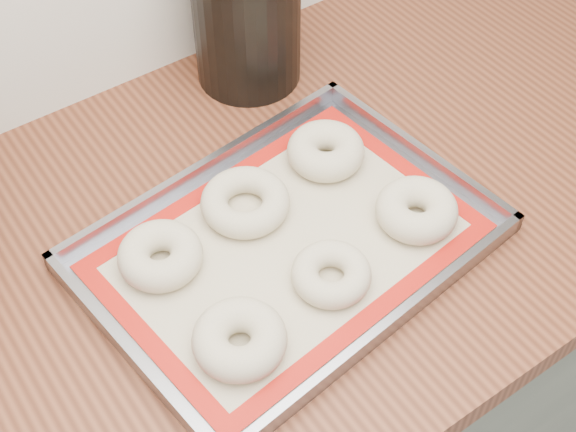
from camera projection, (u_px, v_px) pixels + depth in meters
countertop at (157, 282)px, 0.94m from camera, size 3.06×0.68×0.04m
baking_tray at (288, 245)px, 0.95m from camera, size 0.49×0.38×0.03m
baking_mat at (288, 246)px, 0.95m from camera, size 0.45×0.34×0.00m
bagel_front_left at (240, 339)px, 0.84m from camera, size 0.12×0.12×0.04m
bagel_front_mid at (331, 274)px, 0.90m from camera, size 0.12×0.12×0.03m
bagel_front_right at (417, 210)px, 0.96m from camera, size 0.10×0.10×0.04m
bagel_back_left at (160, 256)px, 0.92m from camera, size 0.11×0.11×0.04m
bagel_back_mid at (245, 202)px, 0.97m from camera, size 0.12×0.12×0.03m
bagel_back_right at (326, 151)px, 1.03m from camera, size 0.13×0.13×0.04m
canister_right at (247, 13)px, 1.08m from camera, size 0.15×0.15×0.21m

